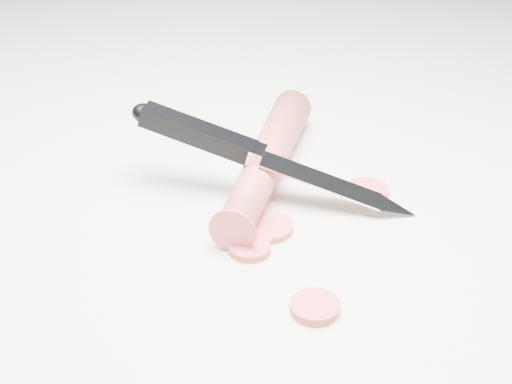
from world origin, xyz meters
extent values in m
plane|color=silver|center=(0.00, 0.00, 0.00)|extent=(2.40, 2.40, 0.00)
cylinder|color=#CF4A41|center=(0.01, 0.03, 0.02)|extent=(0.13, 0.22, 0.03)
cylinder|color=#E54849|center=(0.00, -0.05, 0.00)|extent=(0.04, 0.04, 0.01)
cylinder|color=#E54849|center=(-0.02, -0.07, 0.00)|extent=(0.03, 0.03, 0.01)
cylinder|color=#E54849|center=(0.01, -0.15, 0.00)|extent=(0.03, 0.03, 0.01)
cylinder|color=#E54849|center=(0.09, -0.01, 0.00)|extent=(0.04, 0.04, 0.01)
cylinder|color=#E54849|center=(-0.02, -0.06, 0.00)|extent=(0.03, 0.03, 0.01)
cylinder|color=#E54849|center=(-0.02, -0.06, 0.00)|extent=(0.03, 0.03, 0.01)
camera|label=1|loc=(-0.10, -0.50, 0.32)|focal=50.00mm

